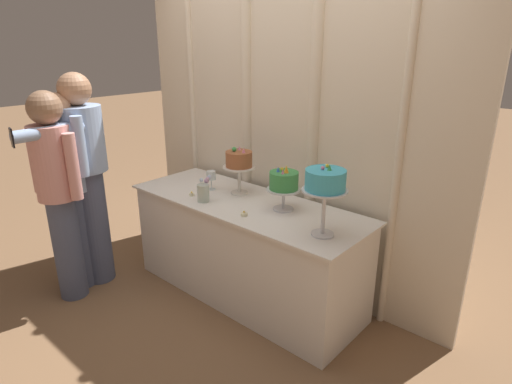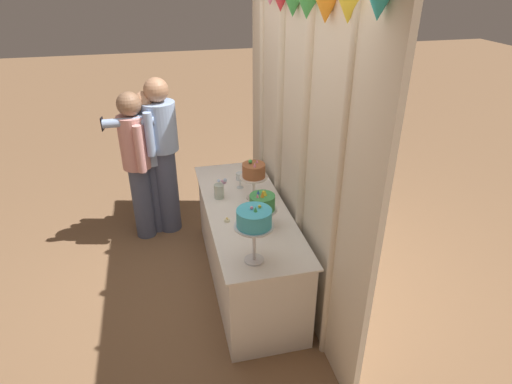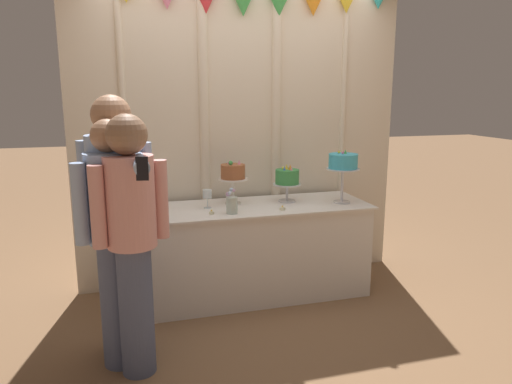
% 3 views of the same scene
% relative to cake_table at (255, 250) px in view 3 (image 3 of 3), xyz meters
% --- Properties ---
extents(ground_plane, '(24.00, 24.00, 0.00)m').
position_rel_cake_table_xyz_m(ground_plane, '(0.00, -0.10, -0.39)').
color(ground_plane, '#846042').
extents(draped_curtain, '(2.89, 0.18, 2.89)m').
position_rel_cake_table_xyz_m(draped_curtain, '(-0.01, 0.40, 1.17)').
color(draped_curtain, beige).
rests_on(draped_curtain, ground_plane).
extents(cake_table, '(1.88, 0.68, 0.77)m').
position_rel_cake_table_xyz_m(cake_table, '(0.00, 0.00, 0.00)').
color(cake_table, white).
rests_on(cake_table, ground_plane).
extents(cake_display_leftmost, '(0.25, 0.25, 0.37)m').
position_rel_cake_table_xyz_m(cake_display_leftmost, '(-0.16, 0.10, 0.64)').
color(cake_display_leftmost, silver).
rests_on(cake_display_leftmost, cake_table).
extents(cake_display_center, '(0.24, 0.24, 0.32)m').
position_rel_cake_table_xyz_m(cake_display_center, '(0.30, 0.06, 0.58)').
color(cake_display_center, silver).
rests_on(cake_display_center, cake_table).
extents(cake_display_rightmost, '(0.27, 0.27, 0.45)m').
position_rel_cake_table_xyz_m(cake_display_rightmost, '(0.73, -0.10, 0.72)').
color(cake_display_rightmost, silver).
rests_on(cake_display_rightmost, cake_table).
extents(wine_glass, '(0.07, 0.07, 0.15)m').
position_rel_cake_table_xyz_m(wine_glass, '(-0.39, 0.03, 0.49)').
color(wine_glass, silver).
rests_on(wine_glass, cake_table).
extents(flower_vase, '(0.09, 0.12, 0.19)m').
position_rel_cake_table_xyz_m(flower_vase, '(-0.24, -0.19, 0.46)').
color(flower_vase, '#B2C1B2').
rests_on(flower_vase, cake_table).
extents(tealight_far_left, '(0.04, 0.04, 0.04)m').
position_rel_cake_table_xyz_m(tealight_far_left, '(-0.39, -0.17, 0.39)').
color(tealight_far_left, beige).
rests_on(tealight_far_left, cake_table).
extents(tealight_near_left, '(0.05, 0.05, 0.04)m').
position_rel_cake_table_xyz_m(tealight_near_left, '(0.17, -0.20, 0.39)').
color(tealight_near_left, beige).
rests_on(tealight_near_left, cake_table).
extents(guest_man_dark_suit, '(0.46, 0.46, 1.67)m').
position_rel_cake_table_xyz_m(guest_man_dark_suit, '(-1.07, -0.64, 0.54)').
color(guest_man_dark_suit, '#4C5675').
rests_on(guest_man_dark_suit, ground_plane).
extents(guest_girl_blue_dress, '(0.42, 0.59, 1.54)m').
position_rel_cake_table_xyz_m(guest_girl_blue_dress, '(-1.10, -0.78, 0.47)').
color(guest_girl_blue_dress, '#4C5675').
rests_on(guest_girl_blue_dress, ground_plane).
extents(guest_man_pink_jacket, '(0.44, 0.35, 1.57)m').
position_rel_cake_table_xyz_m(guest_man_pink_jacket, '(-1.00, -0.90, 0.50)').
color(guest_man_pink_jacket, '#4C5675').
rests_on(guest_man_pink_jacket, ground_plane).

